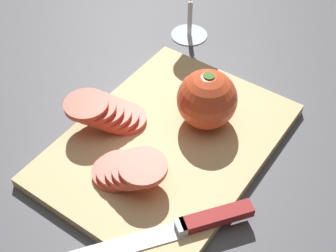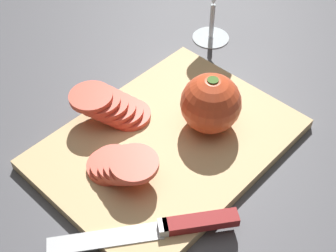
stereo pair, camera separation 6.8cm
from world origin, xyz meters
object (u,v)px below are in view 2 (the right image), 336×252
at_px(whole_tomato, 211,103).
at_px(tomato_slice_stack_near, 111,106).
at_px(knife, 180,226).
at_px(tomato_slice_stack_far, 122,165).

height_order(whole_tomato, tomato_slice_stack_near, whole_tomato).
relative_size(knife, tomato_slice_stack_far, 1.90).
distance_m(whole_tomato, knife, 0.19).
distance_m(tomato_slice_stack_near, tomato_slice_stack_far, 0.11).
bearing_deg(knife, whole_tomato, -114.46).
xyz_separation_m(knife, tomato_slice_stack_far, (-0.01, -0.12, 0.02)).
bearing_deg(whole_tomato, knife, 28.42).
bearing_deg(tomato_slice_stack_near, tomato_slice_stack_far, 55.45).
xyz_separation_m(knife, tomato_slice_stack_near, (-0.07, -0.21, 0.02)).
relative_size(whole_tomato, tomato_slice_stack_far, 0.84).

